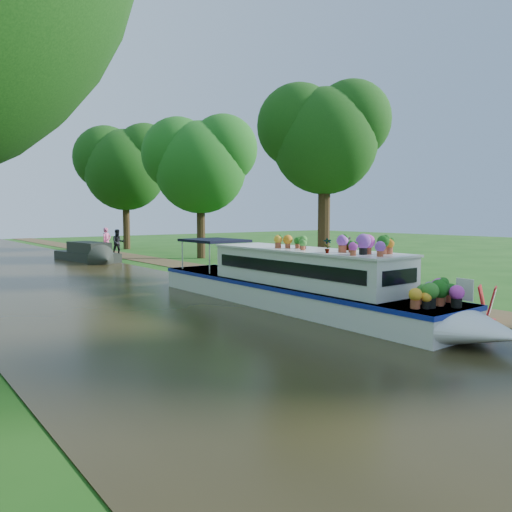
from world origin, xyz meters
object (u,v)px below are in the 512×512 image
(second_boat, at_px, (89,254))
(pedestrian_dark, at_px, (118,242))
(plant_boat, at_px, (305,282))
(pedestrian_pink, at_px, (107,241))
(sandwich_board, at_px, (487,305))

(second_boat, xyz_separation_m, pedestrian_dark, (3.13, 3.01, 0.45))
(plant_boat, relative_size, pedestrian_pink, 7.01)
(plant_boat, distance_m, sandwich_board, 5.13)
(plant_boat, xyz_separation_m, pedestrian_dark, (3.14, 22.44, 0.09))
(pedestrian_pink, bearing_deg, second_boat, -142.90)
(pedestrian_dark, bearing_deg, pedestrian_pink, 119.53)
(plant_boat, distance_m, pedestrian_dark, 22.66)
(pedestrian_pink, bearing_deg, sandwich_board, -109.43)
(second_boat, relative_size, pedestrian_dark, 3.48)
(plant_boat, bearing_deg, second_boat, 89.95)
(plant_boat, bearing_deg, pedestrian_pink, 83.34)
(second_boat, bearing_deg, pedestrian_pink, 48.81)
(second_boat, bearing_deg, sandwich_board, -91.16)
(plant_boat, distance_m, second_boat, 19.43)
(plant_boat, xyz_separation_m, pedestrian_pink, (2.75, 23.56, 0.14))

